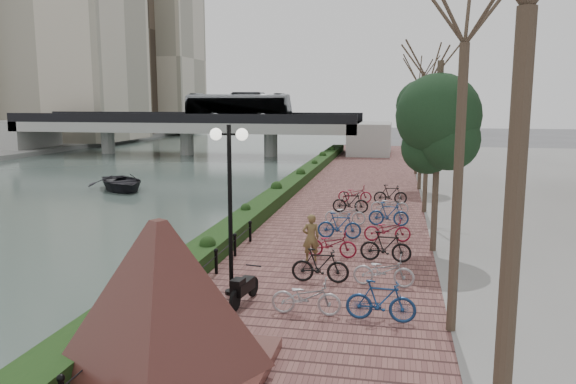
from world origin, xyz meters
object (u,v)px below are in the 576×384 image
(lamppost, at_px, (230,173))
(pedestrian, at_px, (311,238))
(motorcycle, at_px, (244,287))
(granite_monument, at_px, (161,301))
(boat, at_px, (121,182))

(lamppost, relative_size, pedestrian, 2.93)
(motorcycle, relative_size, pedestrian, 0.90)
(motorcycle, height_order, pedestrian, pedestrian)
(granite_monument, height_order, lamppost, lamppost)
(lamppost, relative_size, motorcycle, 3.25)
(granite_monument, height_order, motorcycle, granite_monument)
(pedestrian, height_order, boat, pedestrian)
(granite_monument, relative_size, lamppost, 1.13)
(pedestrian, xyz_separation_m, boat, (-14.54, 15.10, -0.75))
(pedestrian, relative_size, boat, 0.32)
(granite_monument, bearing_deg, pedestrian, 79.96)
(granite_monument, relative_size, motorcycle, 3.67)
(granite_monument, distance_m, motorcycle, 4.39)
(lamppost, height_order, pedestrian, lamppost)
(motorcycle, bearing_deg, pedestrian, 84.13)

